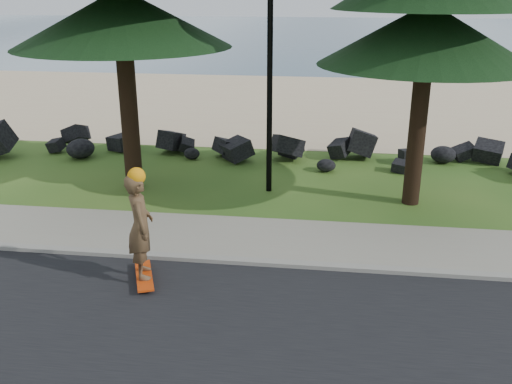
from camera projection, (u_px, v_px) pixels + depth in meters
ground at (252, 244)px, 11.67m from camera, size 160.00×160.00×0.00m
kerb at (245, 262)px, 10.82m from camera, size 160.00×0.20×0.10m
sidewalk at (253, 238)px, 11.84m from camera, size 160.00×2.00×0.08m
beach_sand at (297, 103)px, 25.15m from camera, size 160.00×15.00×0.01m
ocean at (319, 33)px, 59.10m from camera, size 160.00×58.00×0.01m
seawall_boulders at (278, 163)px, 16.88m from camera, size 60.00×2.40×1.10m
lamp_post at (270, 23)px, 13.21m from camera, size 0.25×0.14×8.14m
skateboarder at (140, 227)px, 9.85m from camera, size 0.67×1.16×2.12m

